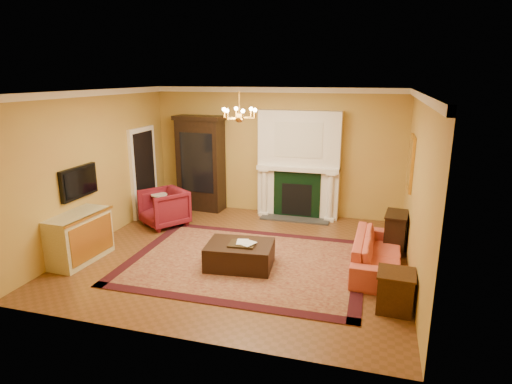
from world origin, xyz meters
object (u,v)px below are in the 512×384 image
at_px(china_cabinet, 201,165).
at_px(pedestal_table, 160,206).
at_px(wingback_armchair, 164,206).
at_px(leather_ottoman, 240,255).
at_px(console_table, 395,233).
at_px(commode, 79,237).
at_px(end_table, 395,292).
at_px(coral_sofa, 378,248).

relative_size(china_cabinet, pedestal_table, 3.35).
relative_size(wingback_armchair, leather_ottoman, 0.80).
distance_m(wingback_armchair, console_table, 4.93).
bearing_deg(leather_ottoman, commode, -175.41).
distance_m(china_cabinet, commode, 3.70).
distance_m(pedestal_table, end_table, 5.67).
distance_m(coral_sofa, console_table, 0.99).
distance_m(pedestal_table, commode, 2.34).
xyz_separation_m(pedestal_table, console_table, (5.13, -0.26, -0.03)).
height_order(pedestal_table, leather_ottoman, pedestal_table).
xyz_separation_m(wingback_armchair, commode, (-0.58, -2.13, -0.01)).
relative_size(china_cabinet, coral_sofa, 1.11).
distance_m(wingback_armchair, end_table, 5.41).
bearing_deg(coral_sofa, leather_ottoman, 105.93).
height_order(coral_sofa, end_table, coral_sofa).
relative_size(coral_sofa, leather_ottoman, 1.78).
height_order(commode, end_table, commode).
bearing_deg(end_table, leather_ottoman, 163.73).
bearing_deg(china_cabinet, coral_sofa, -24.88).
relative_size(commode, end_table, 2.13).
distance_m(china_cabinet, pedestal_table, 1.51).
bearing_deg(console_table, commode, -153.55).
bearing_deg(end_table, china_cabinet, 140.48).
relative_size(end_table, leather_ottoman, 0.49).
bearing_deg(end_table, commode, 177.63).
bearing_deg(leather_ottoman, console_table, 24.30).
relative_size(pedestal_table, leather_ottoman, 0.59).
bearing_deg(commode, china_cabinet, 78.87).
bearing_deg(pedestal_table, wingback_armchair, -41.58).
distance_m(commode, end_table, 5.46).
bearing_deg(coral_sofa, commode, 103.83).
bearing_deg(pedestal_table, china_cabinet, 66.69).
height_order(wingback_armchair, leather_ottoman, wingback_armchair).
bearing_deg(pedestal_table, leather_ottoman, -35.54).
xyz_separation_m(commode, leather_ottoman, (2.88, 0.52, -0.22)).
bearing_deg(pedestal_table, end_table, -26.57).
xyz_separation_m(china_cabinet, commode, (-0.90, -3.53, -0.67)).
distance_m(china_cabinet, end_table, 5.95).
distance_m(coral_sofa, end_table, 1.36).
xyz_separation_m(pedestal_table, commode, (-0.38, -2.31, 0.06)).
relative_size(coral_sofa, end_table, 3.60).
relative_size(wingback_armchair, console_table, 1.25).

